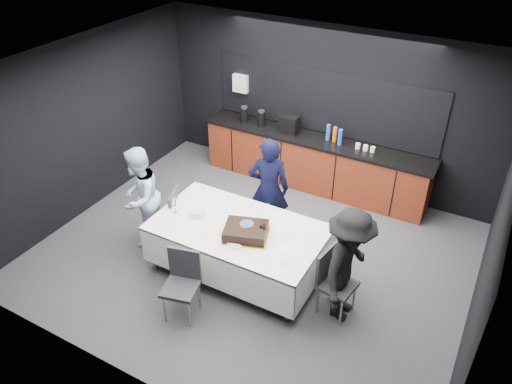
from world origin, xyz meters
TOP-DOWN VIEW (x-y plane):
  - ground at (0.00, 0.00)m, footprint 6.00×6.00m
  - room_shell at (0.00, 0.00)m, footprint 6.04×5.04m
  - kitchenette at (-0.02, 2.22)m, footprint 4.10×0.64m
  - party_table at (0.00, -0.40)m, footprint 2.32×1.32m
  - cake_assembly at (0.19, -0.51)m, footprint 0.72×0.65m
  - plate_stack at (-0.63, -0.45)m, footprint 0.22×0.22m
  - loose_plate_near at (-0.32, -0.74)m, footprint 0.18×0.18m
  - loose_plate_right_a at (0.67, -0.27)m, footprint 0.21×0.21m
  - loose_plate_right_b at (0.85, -0.68)m, footprint 0.20×0.20m
  - loose_plate_far at (0.10, -0.07)m, footprint 0.22×0.22m
  - fork_pile at (0.17, -0.77)m, footprint 0.20×0.16m
  - champagne_flute at (-0.94, -0.54)m, footprint 0.06×0.06m
  - chair_left at (-1.23, -0.35)m, footprint 0.53×0.53m
  - chair_right at (1.40, -0.46)m, footprint 0.48×0.48m
  - chair_near at (-0.23, -1.38)m, footprint 0.51×0.51m
  - person_center at (-0.04, 0.55)m, footprint 0.72×0.61m
  - person_left at (-1.62, -0.48)m, footprint 0.77×0.89m
  - person_right at (1.57, -0.44)m, footprint 0.59×1.03m

SIDE VIEW (x-z plane):
  - ground at x=0.00m, z-range 0.00..0.00m
  - chair_left at x=-1.23m, z-range 0.07..1.00m
  - chair_right at x=1.40m, z-range 0.07..1.00m
  - chair_near at x=-0.23m, z-range 0.07..1.00m
  - kitchenette at x=-0.02m, z-range -0.48..1.57m
  - party_table at x=0.00m, z-range 0.25..1.03m
  - person_left at x=-1.62m, z-range 0.00..1.56m
  - loose_plate_near at x=-0.32m, z-range 0.78..0.79m
  - loose_plate_right_a at x=0.67m, z-range 0.78..0.79m
  - loose_plate_right_b at x=0.85m, z-range 0.78..0.79m
  - loose_plate_far at x=0.10m, z-range 0.78..0.79m
  - fork_pile at x=0.17m, z-range 0.78..0.81m
  - person_right at x=1.57m, z-range 0.00..1.59m
  - plate_stack at x=-0.63m, z-range 0.78..0.88m
  - person_center at x=-0.04m, z-range 0.00..1.66m
  - cake_assembly at x=0.19m, z-range 0.76..0.94m
  - champagne_flute at x=-0.94m, z-range 0.83..1.05m
  - room_shell at x=0.00m, z-range 0.45..3.27m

